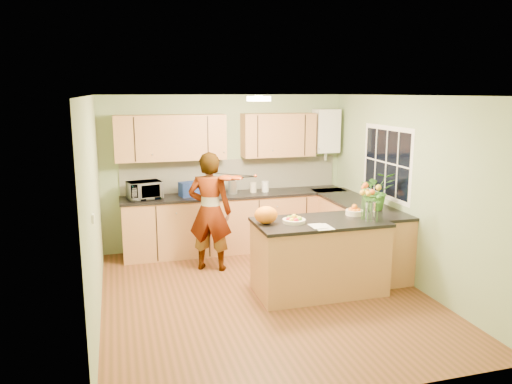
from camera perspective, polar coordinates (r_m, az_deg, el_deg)
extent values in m
plane|color=brown|center=(6.47, 1.05, -11.76)|extent=(4.50, 4.50, 0.00)
cube|color=white|center=(5.95, 1.14, 10.96)|extent=(4.00, 4.50, 0.02)
cube|color=#94AC7B|center=(8.23, -3.48, 2.31)|extent=(4.00, 0.02, 2.50)
cube|color=#94AC7B|center=(4.07, 10.46, -7.34)|extent=(4.00, 0.02, 2.50)
cube|color=#94AC7B|center=(5.84, -18.03, -1.98)|extent=(0.02, 4.50, 2.50)
cube|color=#94AC7B|center=(6.93, 17.11, 0.12)|extent=(0.02, 4.50, 2.50)
cube|color=#BA7E4A|center=(8.13, -2.27, -3.55)|extent=(3.60, 0.60, 0.90)
cube|color=black|center=(8.02, -2.28, -0.32)|extent=(3.64, 0.62, 0.04)
cube|color=#BA7E4A|center=(7.68, 11.44, -4.67)|extent=(0.60, 2.20, 0.90)
cube|color=black|center=(7.56, 11.51, -1.25)|extent=(0.62, 2.24, 0.04)
cube|color=white|center=(8.25, -2.77, 1.99)|extent=(3.60, 0.02, 0.52)
cube|color=#BA7E4A|center=(7.85, -9.73, 6.14)|extent=(1.70, 0.34, 0.70)
cube|color=#BA7E4A|center=(8.22, 2.56, 6.52)|extent=(1.20, 0.34, 0.70)
cube|color=white|center=(8.53, 8.01, 6.94)|extent=(0.40, 0.30, 0.72)
cylinder|color=silver|center=(8.57, 7.93, 4.27)|extent=(0.06, 0.06, 0.20)
cube|color=white|center=(7.38, 14.70, 3.27)|extent=(0.01, 1.30, 1.05)
cube|color=black|center=(7.38, 14.67, 3.27)|extent=(0.01, 1.18, 0.92)
cube|color=white|center=(5.25, -18.11, -2.90)|extent=(0.02, 0.09, 0.09)
cylinder|color=#FFEABF|center=(6.24, 0.32, 10.61)|extent=(0.30, 0.30, 0.06)
cylinder|color=white|center=(6.24, 0.32, 10.89)|extent=(0.10, 0.10, 0.02)
cube|color=#BA7E4A|center=(6.49, 7.23, -7.49)|extent=(1.62, 0.81, 0.91)
cube|color=black|center=(6.35, 7.33, -3.44)|extent=(1.66, 0.85, 0.04)
cylinder|color=beige|center=(6.22, 4.37, -3.31)|extent=(0.29, 0.29, 0.04)
cylinder|color=beige|center=(6.70, 11.17, -2.31)|extent=(0.23, 0.23, 0.07)
cylinder|color=silver|center=(6.42, 12.93, -2.18)|extent=(0.12, 0.12, 0.24)
ellipsoid|color=orange|center=(6.13, 1.15, -2.64)|extent=(0.33, 0.29, 0.22)
cube|color=silver|center=(6.04, 7.58, -3.96)|extent=(0.21, 0.29, 0.01)
imported|color=tan|center=(7.17, -5.29, -2.24)|extent=(0.74, 0.64, 1.72)
imported|color=white|center=(7.76, -12.63, 0.20)|extent=(0.55, 0.43, 0.27)
cube|color=navy|center=(7.86, -7.69, 0.32)|extent=(0.32, 0.26, 0.22)
cylinder|color=silver|center=(8.01, -2.69, 0.59)|extent=(0.15, 0.15, 0.21)
sphere|color=black|center=(7.98, -2.70, 1.61)|extent=(0.08, 0.08, 0.08)
cylinder|color=beige|center=(8.10, -0.32, 0.53)|extent=(0.12, 0.12, 0.16)
cylinder|color=white|center=(8.14, 1.06, 0.63)|extent=(0.14, 0.14, 0.17)
imported|color=#3A7627|center=(7.07, 13.58, 0.16)|extent=(0.56, 0.51, 0.54)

